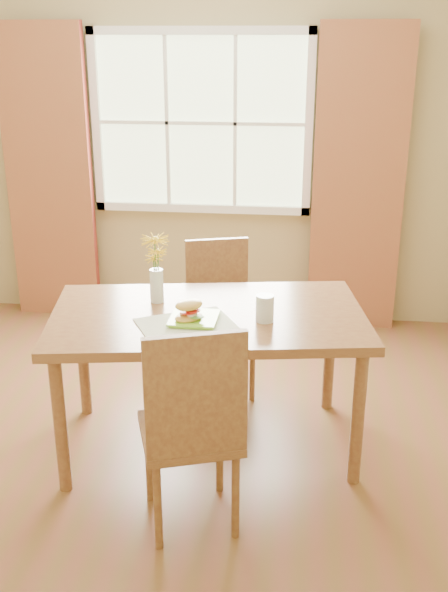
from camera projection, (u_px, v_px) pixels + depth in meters
name	position (u px, v px, depth m)	size (l,w,h in m)	color
room	(146.00, 202.00, 3.35)	(4.24, 3.84, 2.74)	brown
window	(201.00, 123.00, 5.03)	(1.62, 0.06, 1.32)	beige
curtain_left	(49.00, 177.00, 5.21)	(0.65, 0.08, 2.20)	maroon
curtain_right	(358.00, 184.00, 4.97)	(0.65, 0.08, 2.20)	maroon
dining_table	(208.00, 327.00, 3.56)	(1.72, 1.14, 0.78)	brown
chair_near	(193.00, 423.00, 2.96)	(0.54, 0.54, 1.02)	brown
chair_far	(220.00, 310.00, 4.28)	(0.49, 0.49, 0.94)	brown
placemat	(186.00, 325.00, 3.39)	(0.45, 0.33, 0.01)	beige
plate	(194.00, 320.00, 3.42)	(0.23, 0.23, 0.01)	#8DD836
croissant_sandwich	(189.00, 311.00, 3.37)	(0.18, 0.17, 0.11)	#F1BE52
water_glass	(265.00, 309.00, 3.41)	(0.09, 0.09, 0.14)	silver
flower_vase	(156.00, 262.00, 3.60)	(0.15, 0.15, 0.37)	silver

